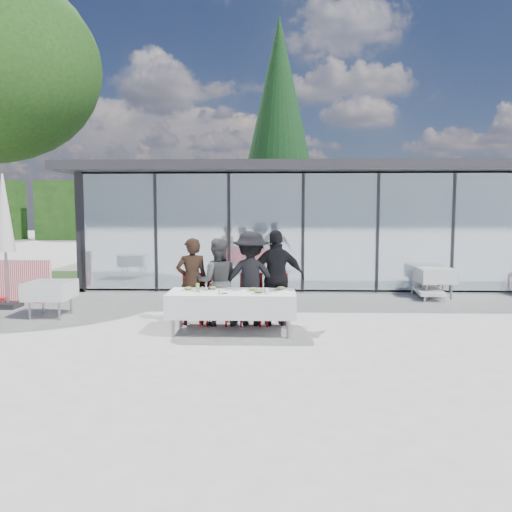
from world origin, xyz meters
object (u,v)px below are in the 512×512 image
(diner_c, at_px, (251,278))
(folded_eyeglasses, at_px, (223,293))
(plate_b, at_px, (212,289))
(lounger, at_px, (427,287))
(conifer_tree, at_px, (279,123))
(diner_chair_d, at_px, (277,296))
(diner_d, at_px, (277,278))
(spare_chair_b, at_px, (411,272))
(dining_table, at_px, (232,303))
(plate_extra, at_px, (258,292))
(plate_c, at_px, (253,290))
(plate_d, at_px, (281,289))
(spare_table_right, at_px, (435,276))
(spare_table_left, at_px, (50,290))
(market_umbrella, at_px, (4,221))
(diner_chair_a, at_px, (193,296))
(plate_a, at_px, (188,289))
(diner_chair_b, at_px, (218,296))
(diner_b, at_px, (217,282))
(juice_bottle, at_px, (198,288))
(diner_a, at_px, (192,281))
(diner_chair_c, at_px, (251,296))

(diner_c, bearing_deg, folded_eyeglasses, 65.13)
(plate_b, bearing_deg, lounger, 36.54)
(folded_eyeglasses, distance_m, conifer_tree, 14.58)
(folded_eyeglasses, bearing_deg, diner_chair_d, 46.53)
(diner_d, distance_m, spare_chair_b, 5.49)
(dining_table, distance_m, plate_extra, 0.57)
(plate_c, bearing_deg, folded_eyeglasses, -148.37)
(plate_d, relative_size, spare_table_right, 0.30)
(spare_table_left, bearing_deg, market_umbrella, 146.88)
(diner_chair_a, height_order, diner_c, diner_c)
(diner_d, bearing_deg, diner_chair_a, -11.24)
(diner_chair_d, relative_size, plate_a, 3.72)
(diner_chair_b, xyz_separation_m, spare_chair_b, (4.79, 3.97, 0.00))
(plate_a, relative_size, plate_d, 1.00)
(diner_b, xyz_separation_m, plate_extra, (0.81, -0.84, -0.06))
(juice_bottle, distance_m, conifer_tree, 14.42)
(market_umbrella, bearing_deg, diner_chair_b, -15.78)
(plate_extra, bearing_deg, plate_a, 166.94)
(diner_a, xyz_separation_m, spare_chair_b, (5.27, 4.08, -0.30))
(diner_a, relative_size, diner_d, 0.92)
(diner_chair_c, relative_size, plate_a, 3.72)
(diner_chair_d, xyz_separation_m, plate_d, (0.07, -0.56, 0.24))
(plate_c, relative_size, juice_bottle, 1.69)
(dining_table, distance_m, diner_d, 1.10)
(diner_d, relative_size, spare_table_right, 2.12)
(plate_c, relative_size, plate_extra, 1.00)
(diner_chair_b, distance_m, spare_table_left, 3.54)
(diner_chair_a, relative_size, market_umbrella, 0.33)
(diner_chair_c, bearing_deg, plate_extra, -79.96)
(dining_table, height_order, folded_eyeglasses, folded_eyeglasses)
(dining_table, distance_m, spare_table_left, 4.03)
(plate_b, distance_m, conifer_tree, 14.22)
(diner_b, xyz_separation_m, folded_eyeglasses, (0.20, -0.88, -0.07))
(diner_a, height_order, spare_table_right, diner_a)
(diner_b, height_order, diner_c, diner_c)
(diner_chair_c, xyz_separation_m, diner_d, (0.49, -0.10, 0.37))
(diner_d, distance_m, lounger, 5.07)
(juice_bottle, xyz_separation_m, spare_table_left, (-3.24, 1.28, -0.27))
(diner_chair_b, xyz_separation_m, plate_d, (1.21, -0.56, 0.24))
(dining_table, xyz_separation_m, diner_chair_d, (0.80, 0.75, -0.00))
(diner_chair_c, xyz_separation_m, spare_table_right, (4.53, 3.09, 0.02))
(diner_c, height_order, diner_chair_c, diner_c)
(plate_b, height_order, lounger, plate_b)
(diner_chair_d, distance_m, spare_table_right, 5.08)
(diner_chair_a, xyz_separation_m, diner_b, (0.49, -0.10, 0.29))
(diner_d, height_order, spare_chair_b, diner_d)
(market_umbrella, bearing_deg, spare_table_right, 9.61)
(folded_eyeglasses, bearing_deg, market_umbrella, 155.08)
(plate_b, bearing_deg, market_umbrella, 157.95)
(diner_chair_a, relative_size, folded_eyeglasses, 6.96)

